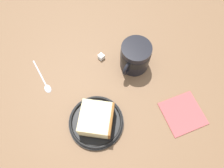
# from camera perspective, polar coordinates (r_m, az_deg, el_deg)

# --- Properties ---
(ground_plane) EXTENTS (1.58, 1.58, 0.04)m
(ground_plane) POSITION_cam_1_polar(r_m,az_deg,el_deg) (0.66, -3.70, -6.33)
(ground_plane) COLOR brown
(small_plate) EXTENTS (0.16, 0.16, 0.02)m
(small_plate) POSITION_cam_1_polar(r_m,az_deg,el_deg) (0.62, -4.24, -10.04)
(small_plate) COLOR black
(small_plate) RESTS_ON ground_plane
(cake_slice) EXTENTS (0.12, 0.12, 0.06)m
(cake_slice) POSITION_cam_1_polar(r_m,az_deg,el_deg) (0.59, -4.18, -9.35)
(cake_slice) COLOR brown
(cake_slice) RESTS_ON small_plate
(tea_mug) EXTENTS (0.09, 0.11, 0.09)m
(tea_mug) POSITION_cam_1_polar(r_m,az_deg,el_deg) (0.66, 6.19, 7.41)
(tea_mug) COLOR black
(tea_mug) RESTS_ON ground_plane
(teaspoon) EXTENTS (0.13, 0.03, 0.01)m
(teaspoon) POSITION_cam_1_polar(r_m,az_deg,el_deg) (0.70, -17.54, 0.35)
(teaspoon) COLOR silver
(teaspoon) RESTS_ON ground_plane
(folded_napkin) EXTENTS (0.11, 0.11, 0.01)m
(folded_napkin) POSITION_cam_1_polar(r_m,az_deg,el_deg) (0.66, 18.42, -7.43)
(folded_napkin) COLOR #B24C4C
(folded_napkin) RESTS_ON ground_plane
(sugar_cube) EXTENTS (0.02, 0.02, 0.02)m
(sugar_cube) POSITION_cam_1_polar(r_m,az_deg,el_deg) (0.70, -2.89, 7.29)
(sugar_cube) COLOR white
(sugar_cube) RESTS_ON ground_plane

